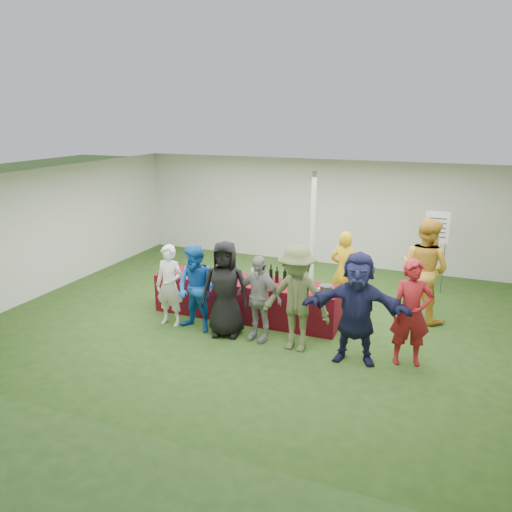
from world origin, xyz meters
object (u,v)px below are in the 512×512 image
at_px(staff_pourer, 344,271).
at_px(customer_4, 297,298).
at_px(dump_bucket, 326,290).
at_px(staff_back, 425,269).
at_px(customer_3, 258,298).
at_px(wine_list_sign, 437,234).
at_px(customer_5, 357,308).
at_px(serving_table, 246,299).
at_px(customer_1, 196,289).
at_px(customer_0, 170,285).
at_px(customer_2, 225,289).
at_px(customer_6, 411,313).

bearing_deg(staff_pourer, customer_4, 90.92).
bearing_deg(dump_bucket, customer_4, -113.15).
xyz_separation_m(staff_back, customer_3, (-2.56, -2.02, -0.22)).
height_order(wine_list_sign, customer_5, wine_list_sign).
bearing_deg(customer_3, staff_back, 48.85).
bearing_deg(serving_table, customer_1, -123.69).
bearing_deg(customer_1, customer_0, -174.79).
xyz_separation_m(customer_2, customer_3, (0.60, 0.04, -0.10)).
bearing_deg(customer_2, wine_list_sign, 35.44).
bearing_deg(customer_4, customer_6, 9.86).
xyz_separation_m(customer_0, customer_5, (3.46, -0.16, 0.14)).
bearing_deg(wine_list_sign, staff_pourer, -131.05).
xyz_separation_m(customer_1, customer_3, (1.17, 0.07, -0.03)).
bearing_deg(customer_6, staff_back, 73.61).
bearing_deg(customer_1, staff_back, 40.06).
distance_m(customer_1, customer_4, 1.89).
relative_size(serving_table, staff_back, 1.83).
relative_size(customer_1, customer_3, 1.05).
xyz_separation_m(staff_pourer, staff_back, (1.48, 0.17, 0.17)).
height_order(dump_bucket, customer_2, customer_2).
distance_m(customer_0, customer_5, 3.47).
distance_m(dump_bucket, customer_5, 1.03).
bearing_deg(serving_table, wine_list_sign, 41.30).
bearing_deg(customer_6, serving_table, 151.33).
height_order(staff_pourer, customer_5, customer_5).
height_order(staff_pourer, customer_3, staff_pourer).
relative_size(customer_4, customer_6, 1.06).
relative_size(staff_pourer, staff_back, 0.83).
bearing_deg(customer_6, customer_1, 167.19).
distance_m(customer_4, customer_6, 1.80).
bearing_deg(customer_2, customer_6, -11.28).
xyz_separation_m(customer_0, customer_6, (4.26, 0.07, 0.09)).
height_order(customer_0, customer_4, customer_4).
distance_m(customer_5, customer_6, 0.83).
relative_size(customer_1, customer_5, 0.88).
bearing_deg(wine_list_sign, customer_2, -131.37).
bearing_deg(customer_4, dump_bucket, 70.81).
distance_m(wine_list_sign, customer_2, 4.96).
bearing_deg(staff_pourer, customer_5, 118.58).
relative_size(dump_bucket, staff_back, 0.12).
xyz_separation_m(staff_pourer, customer_2, (-1.68, -1.89, 0.04)).
height_order(customer_0, customer_1, customer_1).
relative_size(customer_1, customer_2, 0.92).
xyz_separation_m(customer_5, customer_6, (0.80, 0.23, -0.05)).
xyz_separation_m(dump_bucket, staff_pourer, (0.05, 1.25, -0.02)).
relative_size(staff_back, customer_4, 1.09).
bearing_deg(staff_pourer, customer_0, 44.58).
relative_size(dump_bucket, wine_list_sign, 0.13).
bearing_deg(wine_list_sign, customer_6, -92.47).
bearing_deg(serving_table, customer_5, -23.47).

